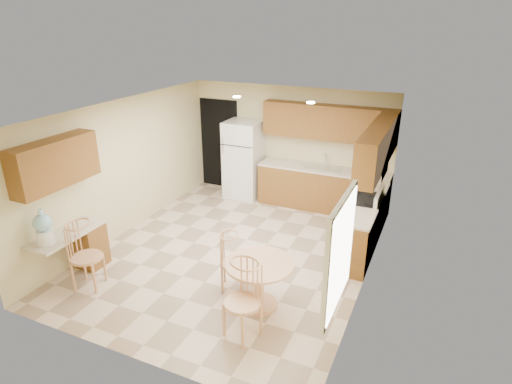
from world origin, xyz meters
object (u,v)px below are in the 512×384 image
at_px(chair_table_a, 230,259).
at_px(water_crock, 44,228).
at_px(dining_table, 259,278).
at_px(chair_table_b, 239,298).
at_px(chair_desk, 80,252).
at_px(stove, 360,221).
at_px(refrigerator, 244,160).

relative_size(chair_table_a, water_crock, 1.66).
distance_m(dining_table, water_crock, 3.18).
height_order(dining_table, chair_table_a, chair_table_a).
bearing_deg(chair_table_b, dining_table, -67.15).
xyz_separation_m(chair_table_a, chair_desk, (-2.01, -0.87, 0.09)).
xyz_separation_m(chair_table_b, water_crock, (-3.06, -0.12, 0.37)).
bearing_deg(stove, chair_table_a, -123.54).
xyz_separation_m(chair_desk, water_crock, (-0.45, -0.16, 0.38)).
distance_m(refrigerator, chair_table_b, 4.79).
bearing_deg(refrigerator, chair_table_a, -67.68).
height_order(dining_table, chair_desk, chair_desk).
bearing_deg(chair_table_b, chair_table_a, -37.71).
relative_size(chair_table_b, water_crock, 1.95).
bearing_deg(dining_table, chair_table_a, 163.40).
xyz_separation_m(stove, water_crock, (-3.92, -3.25, 0.55)).
relative_size(dining_table, chair_table_b, 0.91).
relative_size(chair_table_a, chair_desk, 0.86).
xyz_separation_m(dining_table, chair_table_a, (-0.55, 0.16, 0.08)).
height_order(stove, dining_table, stove).
bearing_deg(stove, dining_table, -111.09).
bearing_deg(water_crock, dining_table, 16.16).
height_order(dining_table, water_crock, water_crock).
relative_size(stove, water_crock, 2.01).
xyz_separation_m(dining_table, chair_table_b, (0.05, -0.75, 0.18)).
bearing_deg(chair_table_a, water_crock, -88.06).
height_order(chair_table_b, chair_desk, chair_table_b).
xyz_separation_m(refrigerator, stove, (2.88, -1.22, -0.40)).
relative_size(refrigerator, chair_table_b, 1.64).
bearing_deg(chair_table_b, refrigerator, -46.15).
distance_m(dining_table, chair_table_b, 0.77).
height_order(stove, chair_table_a, stove).
bearing_deg(chair_table_a, dining_table, 52.50).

